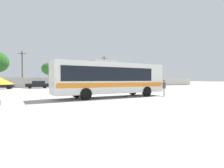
% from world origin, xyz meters
% --- Properties ---
extents(ground_plane, '(300.00, 300.00, 0.00)m').
position_xyz_m(ground_plane, '(0.00, 10.00, 0.00)').
color(ground_plane, '#A3A099').
extents(perimeter_wall, '(80.00, 0.30, 2.23)m').
position_xyz_m(perimeter_wall, '(0.00, 26.27, 1.11)').
color(perimeter_wall, beige).
rests_on(perimeter_wall, ground_plane).
extents(coach_bus_white_orange, '(11.83, 3.71, 3.64)m').
position_xyz_m(coach_bus_white_orange, '(-0.16, -0.91, 1.94)').
color(coach_bus_white_orange, white).
rests_on(coach_bus_white_orange, ground_plane).
extents(attendant_by_bus_door, '(0.47, 0.47, 1.72)m').
position_xyz_m(attendant_by_bus_door, '(5.44, -2.38, 0.98)').
color(attendant_by_bus_door, silver).
rests_on(attendant_by_bus_door, ground_plane).
extents(parked_car_leftmost_black, '(4.58, 2.21, 1.40)m').
position_xyz_m(parked_car_leftmost_black, '(-12.85, 21.70, 0.75)').
color(parked_car_leftmost_black, black).
rests_on(parked_car_leftmost_black, ground_plane).
extents(parked_car_second_black, '(4.44, 2.05, 1.52)m').
position_xyz_m(parked_car_second_black, '(-6.51, 22.03, 0.80)').
color(parked_car_second_black, black).
rests_on(parked_car_second_black, ground_plane).
extents(parked_car_third_black, '(4.54, 2.00, 1.48)m').
position_xyz_m(parked_car_third_black, '(-0.73, 22.05, 0.78)').
color(parked_car_third_black, black).
rests_on(parked_car_third_black, ground_plane).
extents(parked_car_rightmost_silver, '(4.19, 2.08, 1.49)m').
position_xyz_m(parked_car_rightmost_silver, '(4.66, 22.31, 0.79)').
color(parked_car_rightmost_silver, '#B7BABF').
rests_on(parked_car_rightmost_silver, ground_plane).
extents(utility_pole_near, '(1.80, 0.38, 8.23)m').
position_xyz_m(utility_pole_near, '(10.38, 28.07, 4.30)').
color(utility_pole_near, '#4C3823').
rests_on(utility_pole_near, ground_plane).
extents(utility_pole_far, '(1.79, 0.49, 8.60)m').
position_xyz_m(utility_pole_far, '(-9.74, 30.23, 4.49)').
color(utility_pole_far, '#4C3823').
rests_on(utility_pole_far, ground_plane).
extents(roadside_tree_midleft, '(3.66, 3.66, 6.08)m').
position_xyz_m(roadside_tree_midleft, '(-3.69, 29.96, 4.51)').
color(roadside_tree_midleft, brown).
rests_on(roadside_tree_midleft, ground_plane).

